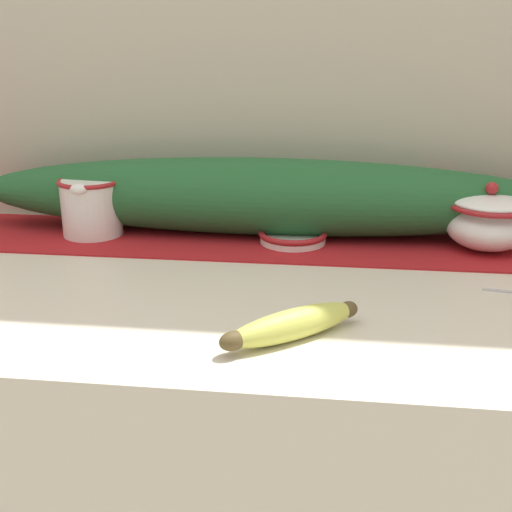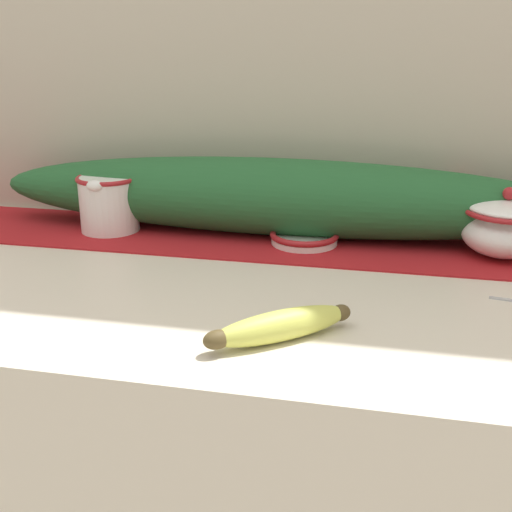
% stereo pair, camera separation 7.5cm
% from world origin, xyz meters
% --- Properties ---
extents(back_wall, '(2.31, 0.04, 2.40)m').
position_xyz_m(back_wall, '(0.00, 0.32, 1.20)').
color(back_wall, '#B7AD99').
rests_on(back_wall, ground_plane).
extents(table_runner, '(1.39, 0.22, 0.00)m').
position_xyz_m(table_runner, '(0.00, 0.18, 0.87)').
color(table_runner, '#A8191E').
rests_on(table_runner, countertop).
extents(cream_pitcher, '(0.11, 0.13, 0.10)m').
position_xyz_m(cream_pitcher, '(-0.30, 0.18, 0.92)').
color(cream_pitcher, white).
rests_on(cream_pitcher, countertop).
extents(sugar_bowl, '(0.13, 0.13, 0.11)m').
position_xyz_m(sugar_bowl, '(0.37, 0.18, 0.92)').
color(sugar_bowl, white).
rests_on(sugar_bowl, countertop).
extents(small_dish, '(0.12, 0.12, 0.02)m').
position_xyz_m(small_dish, '(0.05, 0.18, 0.88)').
color(small_dish, white).
rests_on(small_dish, countertop).
extents(banana, '(0.16, 0.14, 0.04)m').
position_xyz_m(banana, '(0.08, -0.18, 0.88)').
color(banana, '#CCD156').
rests_on(banana, countertop).
extents(poinsettia_garland, '(1.03, 0.15, 0.13)m').
position_xyz_m(poinsettia_garland, '(0.00, 0.22, 0.93)').
color(poinsettia_garland, '#235B2D').
rests_on(poinsettia_garland, countertop).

